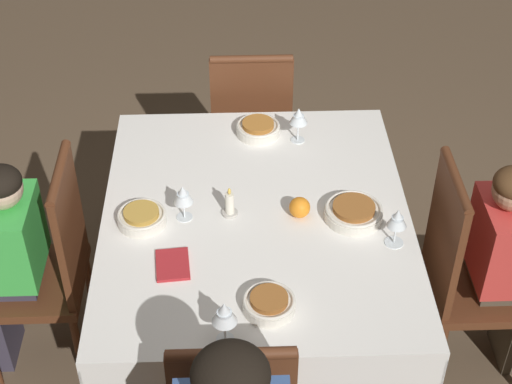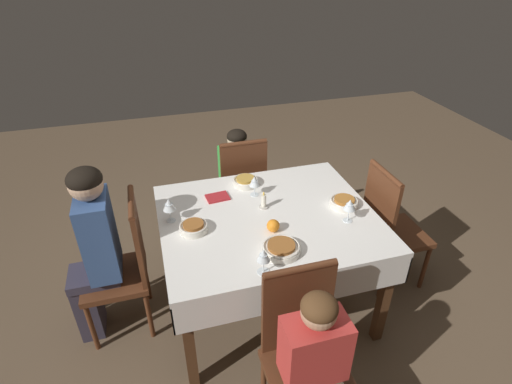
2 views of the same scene
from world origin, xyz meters
name	(u,v)px [view 2 (image 2 of 2)]	position (x,y,z in m)	size (l,w,h in m)	color
ground_plane	(266,301)	(0.00, 0.00, 0.00)	(8.00, 8.00, 0.00)	brown
dining_table	(268,227)	(0.00, 0.00, 0.68)	(1.35, 1.14, 0.77)	white
chair_west	(125,263)	(-0.92, 0.10, 0.51)	(0.40, 0.40, 0.97)	#562D19
chair_south	(304,349)	(-0.07, -0.81, 0.51)	(0.40, 0.40, 0.97)	#562D19
chair_north	(241,186)	(0.02, 0.81, 0.51)	(0.40, 0.40, 0.97)	#562D19
chair_east	(389,225)	(0.92, -0.01, 0.51)	(0.40, 0.40, 0.97)	#562D19
person_adult_denim	(93,247)	(-1.07, 0.10, 0.68)	(0.34, 0.30, 1.21)	#383342
person_child_red	(318,376)	(-0.07, -0.98, 0.54)	(0.30, 0.33, 0.99)	#4C4233
person_child_green	(236,174)	(0.02, 0.98, 0.54)	(0.30, 0.33, 0.98)	#383342
bowl_west	(194,227)	(-0.47, -0.02, 0.80)	(0.17, 0.17, 0.06)	silver
wine_glass_west	(169,205)	(-0.60, 0.12, 0.89)	(0.08, 0.08, 0.16)	white
bowl_south	(281,248)	(-0.04, -0.35, 0.79)	(0.22, 0.22, 0.06)	silver
wine_glass_south	(263,256)	(-0.18, -0.48, 0.88)	(0.07, 0.07, 0.15)	white
bowl_north	(246,181)	(-0.04, 0.42, 0.80)	(0.18, 0.18, 0.06)	silver
wine_glass_north	(254,182)	(-0.01, 0.26, 0.87)	(0.07, 0.07, 0.15)	white
bowl_east	(344,202)	(0.51, -0.03, 0.80)	(0.18, 0.18, 0.06)	silver
wine_glass_east	(350,205)	(0.46, -0.19, 0.88)	(0.07, 0.07, 0.16)	white
candle_centerpiece	(264,202)	(0.00, 0.10, 0.81)	(0.06, 0.06, 0.12)	beige
orange_fruit	(273,226)	(-0.02, -0.16, 0.81)	(0.08, 0.08, 0.08)	orange
napkin_red_folded	(218,197)	(-0.27, 0.29, 0.77)	(0.16, 0.13, 0.01)	#AD2328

